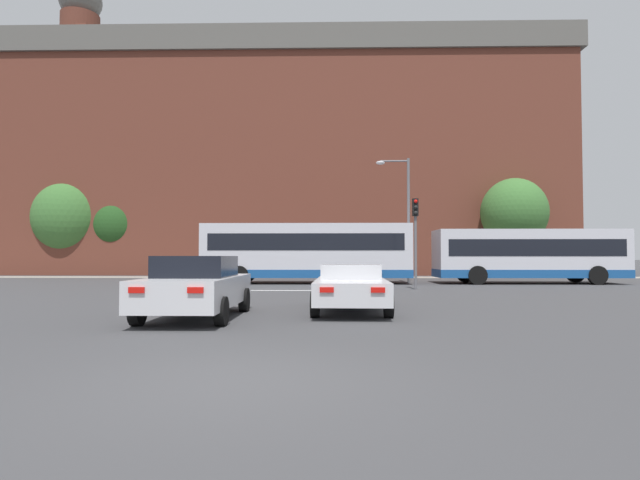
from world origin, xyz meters
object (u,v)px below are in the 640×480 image
object	(u,v)px
street_lamp_junction	(403,207)
pedestrian_walking_west	(325,264)
bus_crossing_trailing	(528,255)
pedestrian_walking_east	(403,264)
traffic_light_near_right	(415,228)
pedestrian_waiting	(398,262)
traffic_light_far_left	(243,241)
bus_crossing_lead	(307,252)
car_roadster_right	(351,287)
car_saloon_left	(197,286)

from	to	relation	value
street_lamp_junction	pedestrian_walking_west	size ratio (longest dim) A/B	4.23
bus_crossing_trailing	pedestrian_walking_east	xyz separation A→B (m)	(-5.60, 8.81, -0.63)
traffic_light_near_right	pedestrian_waiting	size ratio (longest dim) A/B	2.24
traffic_light_far_left	street_lamp_junction	distance (m)	12.35
bus_crossing_lead	traffic_light_near_right	bearing A→B (deg)	46.04
pedestrian_walking_west	pedestrian_walking_east	bearing A→B (deg)	176.56
bus_crossing_lead	traffic_light_far_left	distance (m)	8.86
bus_crossing_trailing	traffic_light_far_left	size ratio (longest dim) A/B	2.66
car_roadster_right	street_lamp_junction	bearing A→B (deg)	77.76
car_roadster_right	pedestrian_waiting	size ratio (longest dim) A/B	2.60
pedestrian_waiting	pedestrian_walking_east	distance (m)	1.13
bus_crossing_lead	bus_crossing_trailing	world-z (taller)	bus_crossing_lead
street_lamp_junction	pedestrian_walking_west	bearing A→B (deg)	123.32
street_lamp_junction	pedestrian_walking_west	xyz separation A→B (m)	(-4.50, 6.85, -3.34)
car_roadster_right	traffic_light_far_left	xyz separation A→B (m)	(-6.72, 21.24, 1.93)
car_roadster_right	street_lamp_junction	size ratio (longest dim) A/B	0.68
traffic_light_near_right	traffic_light_far_left	xyz separation A→B (m)	(-10.02, 12.36, -0.20)
pedestrian_walking_west	bus_crossing_trailing	bearing A→B (deg)	129.90
car_saloon_left	car_roadster_right	distance (m)	4.15
bus_crossing_trailing	car_roadster_right	bearing A→B (deg)	-36.53
bus_crossing_trailing	pedestrian_waiting	size ratio (longest dim) A/B	5.51
car_saloon_left	bus_crossing_lead	bearing A→B (deg)	83.04
traffic_light_far_left	pedestrian_walking_east	size ratio (longest dim) A/B	2.34
traffic_light_far_left	bus_crossing_trailing	bearing A→B (deg)	-23.02
car_roadster_right	traffic_light_near_right	world-z (taller)	traffic_light_near_right
traffic_light_near_right	bus_crossing_lead	bearing A→B (deg)	136.04
car_roadster_right	traffic_light_near_right	distance (m)	9.71
traffic_light_near_right	pedestrian_walking_east	distance (m)	14.11
car_saloon_left	street_lamp_junction	distance (m)	18.20
pedestrian_waiting	bus_crossing_trailing	bearing A→B (deg)	38.79
car_saloon_left	pedestrian_waiting	distance (m)	24.78
car_saloon_left	street_lamp_junction	size ratio (longest dim) A/B	0.64
car_roadster_right	pedestrian_waiting	world-z (taller)	pedestrian_waiting
bus_crossing_lead	street_lamp_junction	xyz separation A→B (m)	(5.45, 0.76, 2.56)
car_saloon_left	pedestrian_walking_east	bearing A→B (deg)	70.85
street_lamp_junction	pedestrian_waiting	xyz separation A→B (m)	(0.64, 7.18, -3.23)
bus_crossing_trailing	traffic_light_near_right	bearing A→B (deg)	-54.13
car_saloon_left	pedestrian_waiting	xyz separation A→B (m)	(8.03, 23.44, 0.32)
pedestrian_walking_east	pedestrian_walking_west	bearing A→B (deg)	162.30
car_saloon_left	pedestrian_walking_west	bearing A→B (deg)	83.06
bus_crossing_trailing	pedestrian_waiting	distance (m)	9.96
street_lamp_junction	pedestrian_waiting	bearing A→B (deg)	84.91
traffic_light_near_right	street_lamp_junction	distance (m)	5.96
bus_crossing_trailing	traffic_light_near_right	size ratio (longest dim) A/B	2.46
traffic_light_far_left	pedestrian_waiting	size ratio (longest dim) A/B	2.07
car_roadster_right	traffic_light_near_right	size ratio (longest dim) A/B	1.16
street_lamp_junction	car_saloon_left	bearing A→B (deg)	-114.45
bus_crossing_lead	street_lamp_junction	size ratio (longest dim) A/B	1.61
traffic_light_near_right	traffic_light_far_left	size ratio (longest dim) A/B	1.08
car_saloon_left	traffic_light_far_left	distance (m)	23.12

